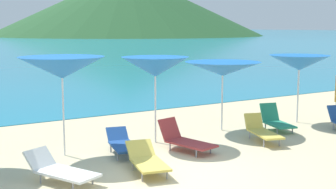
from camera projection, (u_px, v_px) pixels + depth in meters
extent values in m
cube|color=beige|center=(39.00, 112.00, 18.19)|extent=(50.00, 100.00, 0.30)
cone|color=#235128|center=(127.00, 4.00, 162.01)|extent=(93.35, 93.35, 21.75)
cylinder|color=silver|center=(63.00, 109.00, 11.34)|extent=(0.04, 0.04, 2.29)
cone|color=blue|center=(62.00, 68.00, 11.20)|extent=(2.11, 2.11, 0.53)
sphere|color=silver|center=(62.00, 61.00, 11.17)|extent=(0.07, 0.07, 0.07)
cylinder|color=silver|center=(155.00, 103.00, 12.64)|extent=(0.05, 0.05, 2.20)
cone|color=blue|center=(155.00, 67.00, 12.50)|extent=(1.83, 1.83, 0.53)
sphere|color=silver|center=(155.00, 61.00, 12.48)|extent=(0.07, 0.07, 0.07)
cylinder|color=silver|center=(222.00, 98.00, 14.14)|extent=(0.05, 0.05, 1.98)
cone|color=blue|center=(223.00, 69.00, 14.02)|extent=(2.49, 2.49, 0.42)
sphere|color=silver|center=(223.00, 64.00, 14.00)|extent=(0.07, 0.07, 0.07)
cylinder|color=silver|center=(298.00, 91.00, 15.32)|extent=(0.05, 0.05, 2.09)
cone|color=blue|center=(299.00, 63.00, 15.19)|extent=(2.04, 2.04, 0.49)
sphere|color=silver|center=(299.00, 58.00, 15.17)|extent=(0.07, 0.07, 0.07)
cube|color=#1E478C|center=(124.00, 146.00, 11.39)|extent=(0.81, 1.26, 0.05)
cube|color=#1E478C|center=(117.00, 134.00, 12.08)|extent=(0.60, 0.49, 0.32)
cylinder|color=gray|center=(118.00, 157.00, 10.99)|extent=(0.04, 0.04, 0.22)
cylinder|color=gray|center=(137.00, 155.00, 11.14)|extent=(0.04, 0.04, 0.22)
cylinder|color=gray|center=(111.00, 148.00, 11.76)|extent=(0.04, 0.04, 0.22)
cylinder|color=gray|center=(129.00, 147.00, 11.91)|extent=(0.04, 0.04, 0.22)
cube|color=#A53333|center=(191.00, 144.00, 11.75)|extent=(0.90, 1.39, 0.05)
cube|color=#A53333|center=(170.00, 129.00, 12.25)|extent=(0.65, 0.43, 0.54)
cylinder|color=gray|center=(196.00, 154.00, 11.29)|extent=(0.04, 0.04, 0.20)
cylinder|color=gray|center=(211.00, 150.00, 11.66)|extent=(0.04, 0.04, 0.20)
cylinder|color=gray|center=(170.00, 147.00, 11.92)|extent=(0.04, 0.04, 0.20)
cylinder|color=gray|center=(184.00, 143.00, 12.29)|extent=(0.04, 0.04, 0.20)
cube|color=#D8BF4C|center=(265.00, 134.00, 12.68)|extent=(0.90, 1.39, 0.05)
cube|color=#D8BF4C|center=(254.00, 121.00, 13.37)|extent=(0.56, 0.38, 0.44)
cylinder|color=gray|center=(264.00, 143.00, 12.25)|extent=(0.04, 0.04, 0.23)
cylinder|color=gray|center=(280.00, 142.00, 12.36)|extent=(0.04, 0.04, 0.23)
cylinder|color=gray|center=(250.00, 135.00, 13.12)|extent=(0.04, 0.04, 0.23)
cylinder|color=gray|center=(264.00, 134.00, 13.23)|extent=(0.04, 0.04, 0.23)
cube|color=white|center=(68.00, 174.00, 9.36)|extent=(1.11, 1.44, 0.05)
cube|color=white|center=(40.00, 159.00, 9.78)|extent=(0.70, 0.58, 0.39)
cylinder|color=gray|center=(73.00, 187.00, 8.93)|extent=(0.04, 0.04, 0.20)
cylinder|color=gray|center=(93.00, 180.00, 9.37)|extent=(0.04, 0.04, 0.20)
cylinder|color=gray|center=(41.00, 179.00, 9.43)|extent=(0.04, 0.04, 0.20)
cylinder|color=gray|center=(61.00, 172.00, 9.87)|extent=(0.04, 0.04, 0.20)
cylinder|color=gray|center=(334.00, 126.00, 14.36)|extent=(0.04, 0.04, 0.22)
cube|color=#268C66|center=(280.00, 125.00, 14.05)|extent=(0.85, 1.16, 0.05)
cube|color=#268C66|center=(269.00, 112.00, 14.63)|extent=(0.62, 0.44, 0.56)
cylinder|color=gray|center=(277.00, 131.00, 13.70)|extent=(0.04, 0.04, 0.19)
cylinder|color=gray|center=(292.00, 130.00, 13.84)|extent=(0.04, 0.04, 0.19)
cylinder|color=gray|center=(265.00, 126.00, 14.39)|extent=(0.04, 0.04, 0.19)
cylinder|color=gray|center=(280.00, 125.00, 14.53)|extent=(0.04, 0.04, 0.19)
cube|color=#D8BF4C|center=(150.00, 164.00, 9.93)|extent=(0.86, 1.23, 0.05)
cube|color=#D8BF4C|center=(140.00, 149.00, 10.62)|extent=(0.68, 0.57, 0.33)
cylinder|color=gray|center=(142.00, 177.00, 9.54)|extent=(0.04, 0.04, 0.21)
cylinder|color=gray|center=(167.00, 174.00, 9.71)|extent=(0.04, 0.04, 0.21)
cylinder|color=gray|center=(133.00, 166.00, 10.27)|extent=(0.04, 0.04, 0.21)
cylinder|color=gray|center=(156.00, 164.00, 10.44)|extent=(0.04, 0.04, 0.21)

